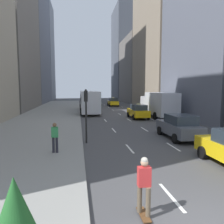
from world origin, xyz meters
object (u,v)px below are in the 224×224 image
(taxi_second, at_px, (138,111))
(box_truck, at_px, (158,104))
(sedan_black_near, at_px, (179,126))
(skateboarder, at_px, (144,184))
(city_bus, at_px, (89,101))
(pedestrian_mid_block, at_px, (55,136))
(traffic_light_pole, at_px, (86,107))
(taxi_lead, at_px, (113,102))

(taxi_second, bearing_deg, box_truck, 12.64)
(sedan_black_near, bearing_deg, skateboarder, -120.98)
(skateboarder, bearing_deg, city_bus, 90.32)
(pedestrian_mid_block, bearing_deg, city_bus, 82.21)
(city_bus, relative_size, skateboarder, 6.65)
(taxi_second, height_order, traffic_light_pole, traffic_light_pole)
(taxi_second, height_order, sedan_black_near, taxi_second)
(city_bus, relative_size, traffic_light_pole, 3.23)
(sedan_black_near, height_order, city_bus, city_bus)
(sedan_black_near, relative_size, box_truck, 0.53)
(sedan_black_near, xyz_separation_m, traffic_light_pole, (-6.75, -0.18, 1.51))
(taxi_second, xyz_separation_m, traffic_light_pole, (-6.75, -11.19, 1.53))
(pedestrian_mid_block, bearing_deg, skateboarder, -63.96)
(box_truck, bearing_deg, skateboarder, -111.73)
(box_truck, distance_m, traffic_light_pole, 15.21)
(taxi_second, relative_size, sedan_black_near, 0.98)
(taxi_lead, distance_m, box_truck, 19.03)
(taxi_second, relative_size, skateboarder, 2.52)
(city_bus, height_order, skateboarder, city_bus)
(skateboarder, bearing_deg, traffic_light_pole, 98.26)
(taxi_lead, xyz_separation_m, pedestrian_mid_block, (-8.55, -33.20, 0.19))
(taxi_lead, bearing_deg, traffic_light_pole, -102.43)
(taxi_lead, height_order, box_truck, box_truck)
(box_truck, bearing_deg, taxi_second, -167.36)
(taxi_lead, height_order, city_bus, city_bus)
(taxi_second, xyz_separation_m, skateboarder, (-5.46, -20.09, 0.08))
(skateboarder, relative_size, pedestrian_mid_block, 1.06)
(city_bus, bearing_deg, box_truck, -40.03)
(taxi_second, relative_size, city_bus, 0.38)
(city_bus, distance_m, box_truck, 10.99)
(city_bus, xyz_separation_m, pedestrian_mid_block, (-2.93, -21.46, -0.72))
(skateboarder, xyz_separation_m, traffic_light_pole, (-1.29, 8.91, 1.45))
(taxi_lead, relative_size, traffic_light_pole, 1.22)
(taxi_second, xyz_separation_m, sedan_black_near, (0.00, -11.00, 0.02))
(sedan_black_near, height_order, skateboarder, sedan_black_near)
(pedestrian_mid_block, bearing_deg, traffic_light_pole, 55.19)
(city_bus, height_order, traffic_light_pole, traffic_light_pole)
(skateboarder, xyz_separation_m, pedestrian_mid_block, (-3.09, 6.32, 0.10))
(pedestrian_mid_block, xyz_separation_m, traffic_light_pole, (1.80, 2.58, 1.34))
(taxi_second, distance_m, sedan_black_near, 11.00)
(city_bus, xyz_separation_m, traffic_light_pole, (-1.14, -18.88, 0.62))
(box_truck, relative_size, traffic_light_pole, 2.33)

